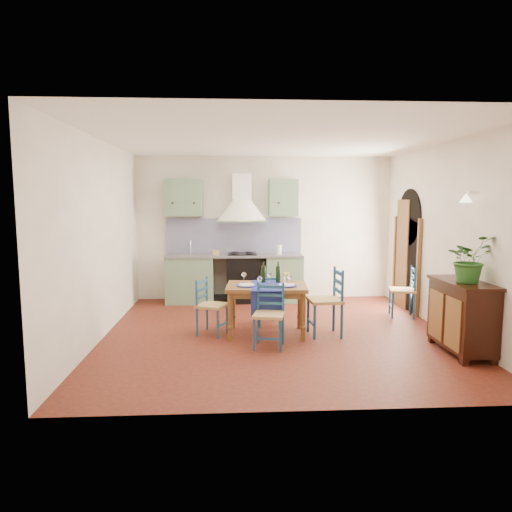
# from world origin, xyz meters

# --- Properties ---
(floor) EXTENTS (5.00, 5.00, 0.00)m
(floor) POSITION_xyz_m (0.00, 0.00, 0.00)
(floor) COLOR #44140E
(floor) RESTS_ON ground
(back_wall) EXTENTS (5.00, 0.96, 2.80)m
(back_wall) POSITION_xyz_m (-0.47, 2.29, 1.05)
(back_wall) COLOR white
(back_wall) RESTS_ON ground
(right_wall) EXTENTS (0.26, 5.00, 2.80)m
(right_wall) POSITION_xyz_m (2.50, 0.28, 1.34)
(right_wall) COLOR white
(right_wall) RESTS_ON ground
(left_wall) EXTENTS (0.04, 5.00, 2.80)m
(left_wall) POSITION_xyz_m (-2.50, 0.00, 1.40)
(left_wall) COLOR white
(left_wall) RESTS_ON ground
(ceiling) EXTENTS (5.00, 5.00, 0.01)m
(ceiling) POSITION_xyz_m (0.00, 0.00, 2.80)
(ceiling) COLOR white
(ceiling) RESTS_ON back_wall
(dining_table) EXTENTS (1.20, 0.92, 1.05)m
(dining_table) POSITION_xyz_m (-0.15, -0.04, 0.65)
(dining_table) COLOR brown
(dining_table) RESTS_ON ground
(chair_near) EXTENTS (0.47, 0.47, 0.85)m
(chair_near) POSITION_xyz_m (-0.17, -0.61, 0.44)
(chair_near) COLOR navy
(chair_near) RESTS_ON ground
(chair_far) EXTENTS (0.44, 0.44, 0.80)m
(chair_far) POSITION_xyz_m (-0.10, 0.49, 0.41)
(chair_far) COLOR navy
(chair_far) RESTS_ON ground
(chair_left) EXTENTS (0.50, 0.50, 0.82)m
(chair_left) POSITION_xyz_m (-0.97, 0.02, 0.42)
(chair_left) COLOR navy
(chair_left) RESTS_ON ground
(chair_right) EXTENTS (0.48, 0.48, 0.98)m
(chair_right) POSITION_xyz_m (0.72, -0.11, 0.51)
(chair_right) COLOR navy
(chair_right) RESTS_ON ground
(chair_spare) EXTENTS (0.48, 0.48, 0.86)m
(chair_spare) POSITION_xyz_m (2.23, 0.86, 0.44)
(chair_spare) COLOR navy
(chair_spare) RESTS_ON ground
(sideboard) EXTENTS (0.50, 1.05, 0.94)m
(sideboard) POSITION_xyz_m (2.26, -0.99, 0.51)
(sideboard) COLOR black
(sideboard) RESTS_ON ground
(potted_plant) EXTENTS (0.65, 0.60, 0.59)m
(potted_plant) POSITION_xyz_m (2.26, -1.09, 1.23)
(potted_plant) COLOR #23581E
(potted_plant) RESTS_ON sideboard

